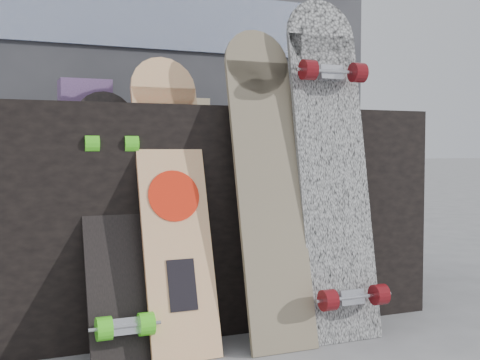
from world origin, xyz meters
name	(u,v)px	position (x,y,z in m)	size (l,w,h in m)	color
ground	(263,352)	(0.00, 0.00, 0.00)	(60.00, 60.00, 0.00)	slate
vendor_table	(210,213)	(0.00, 0.50, 0.40)	(1.60, 0.60, 0.80)	black
booth	(154,62)	(0.00, 1.35, 1.10)	(2.40, 0.22, 2.20)	#333339
merch_box_purple	(85,94)	(-0.48, 0.51, 0.85)	(0.18, 0.12, 0.10)	#563268
merch_box_small	(291,99)	(0.37, 0.52, 0.86)	(0.14, 0.14, 0.12)	#563268
merch_box_flat	(181,106)	(-0.06, 0.68, 0.83)	(0.22, 0.10, 0.06)	#D1B78C
longboard_geisha	(173,192)	(-0.25, 0.16, 0.51)	(0.22, 0.31, 0.97)	beige
longboard_celtic	(268,174)	(0.06, 0.10, 0.57)	(0.24, 0.27, 1.07)	#C8B288
longboard_cascadia	(333,158)	(0.31, 0.09, 0.62)	(0.27, 0.30, 1.19)	silver
skateboard_dark	(114,217)	(-0.44, 0.19, 0.43)	(0.20, 0.37, 0.85)	black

